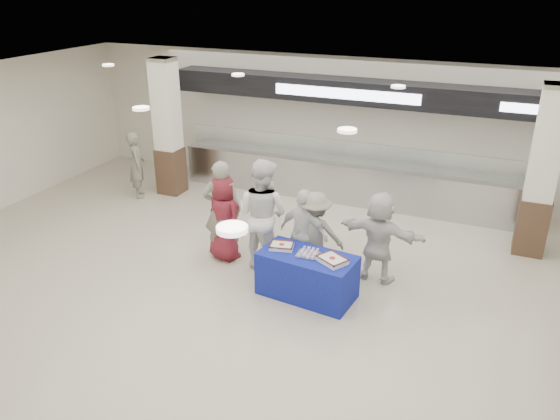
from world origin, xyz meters
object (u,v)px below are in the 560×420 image
at_px(chef_short, 304,233).
at_px(soldier_a, 222,210).
at_px(sheet_cake_right, 332,259).
at_px(civilian_white, 379,237).
at_px(cupcake_tray, 308,253).
at_px(display_table, 307,275).
at_px(soldier_bg, 137,165).
at_px(sheet_cake_left, 282,246).
at_px(chef_tall, 263,214).
at_px(civilian_maroon, 224,218).
at_px(soldier_b, 315,234).

bearing_deg(chef_short, soldier_a, 11.35).
relative_size(sheet_cake_right, civilian_white, 0.33).
bearing_deg(cupcake_tray, display_table, -129.67).
relative_size(chef_short, soldier_bg, 1.01).
xyz_separation_m(sheet_cake_left, cupcake_tray, (0.49, -0.06, -0.01)).
bearing_deg(cupcake_tray, chef_tall, 150.08).
xyz_separation_m(display_table, cupcake_tray, (0.01, 0.01, 0.41)).
relative_size(sheet_cake_left, sheet_cake_right, 0.81).
relative_size(display_table, chef_short, 0.97).
xyz_separation_m(civilian_maroon, soldier_b, (1.73, 0.07, -0.05)).
relative_size(sheet_cake_left, civilian_maroon, 0.27).
bearing_deg(sheet_cake_right, sheet_cake_left, 171.48).
bearing_deg(display_table, chef_tall, 156.20).
bearing_deg(civilian_maroon, display_table, -178.93).
relative_size(sheet_cake_right, soldier_b, 0.35).
bearing_deg(sheet_cake_left, soldier_b, 61.16).
bearing_deg(civilian_maroon, sheet_cake_left, 177.61).
height_order(sheet_cake_left, sheet_cake_right, sheet_cake_right).
height_order(display_table, chef_short, chef_short).
height_order(cupcake_tray, chef_short, chef_short).
distance_m(sheet_cake_left, chef_short, 0.60).
xyz_separation_m(sheet_cake_right, chef_short, (-0.74, 0.71, 0.00)).
relative_size(civilian_maroon, soldier_a, 0.86).
bearing_deg(civilian_maroon, soldier_bg, -9.87).
bearing_deg(civilian_maroon, civilian_white, -153.42).
bearing_deg(chef_tall, chef_short, -169.96).
distance_m(cupcake_tray, soldier_a, 2.02).
bearing_deg(civilian_white, chef_short, 20.63).
distance_m(civilian_white, soldier_bg, 6.35).
bearing_deg(display_table, cupcake_tray, 57.07).
bearing_deg(civilian_maroon, cupcake_tray, -178.56).
height_order(sheet_cake_right, civilian_maroon, civilian_maroon).
bearing_deg(display_table, civilian_white, 52.56).
bearing_deg(sheet_cake_right, soldier_a, 162.85).
bearing_deg(soldier_a, chef_tall, 159.15).
xyz_separation_m(civilian_maroon, civilian_white, (2.79, 0.32, -0.01)).
bearing_deg(civilian_white, soldier_b, 19.27).
distance_m(sheet_cake_left, soldier_bg, 5.34).
xyz_separation_m(sheet_cake_left, soldier_a, (-1.42, 0.58, 0.16)).
bearing_deg(civilian_maroon, chef_tall, -159.95).
bearing_deg(chef_short, cupcake_tray, 128.40).
bearing_deg(soldier_bg, civilian_white, -141.90).
xyz_separation_m(sheet_cake_left, chef_short, (0.18, 0.57, 0.00)).
bearing_deg(chef_short, civilian_maroon, 11.83).
distance_m(soldier_b, soldier_bg, 5.41).
distance_m(cupcake_tray, civilian_white, 1.32).
relative_size(soldier_a, civilian_white, 1.17).
distance_m(chef_short, civilian_white, 1.28).
bearing_deg(civilian_maroon, soldier_b, -157.54).
relative_size(chef_tall, soldier_b, 1.31).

